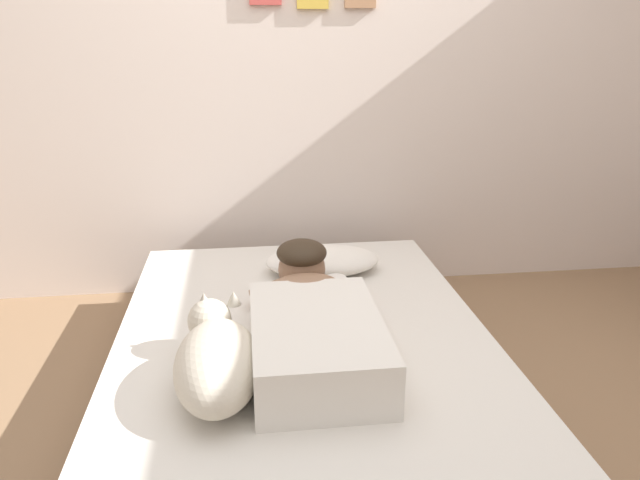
% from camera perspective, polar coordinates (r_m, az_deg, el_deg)
% --- Properties ---
extents(ground_plane, '(12.95, 12.95, 0.00)m').
position_cam_1_polar(ground_plane, '(2.21, 3.84, -18.82)').
color(ground_plane, '#8C6B4C').
extents(back_wall, '(4.47, 0.12, 2.50)m').
position_cam_1_polar(back_wall, '(3.19, -0.82, 17.34)').
color(back_wall, silver).
rests_on(back_wall, ground).
extents(bed, '(1.41, 1.92, 0.31)m').
position_cam_1_polar(bed, '(2.33, -1.59, -12.00)').
color(bed, '#726051').
rests_on(bed, ground).
extents(pillow, '(0.52, 0.32, 0.11)m').
position_cam_1_polar(pillow, '(2.74, 0.24, -1.99)').
color(pillow, white).
rests_on(pillow, bed).
extents(person_lying, '(0.43, 0.92, 0.27)m').
position_cam_1_polar(person_lying, '(2.09, -0.77, -7.63)').
color(person_lying, silver).
rests_on(person_lying, bed).
extents(dog, '(0.26, 0.57, 0.21)m').
position_cam_1_polar(dog, '(1.89, -9.86, -11.07)').
color(dog, beige).
rests_on(dog, bed).
extents(coffee_cup, '(0.12, 0.09, 0.07)m').
position_cam_1_polar(coffee_cup, '(2.52, 1.47, -4.37)').
color(coffee_cup, white).
rests_on(coffee_cup, bed).
extents(cell_phone, '(0.07, 0.14, 0.01)m').
position_cam_1_polar(cell_phone, '(2.14, -0.58, -9.99)').
color(cell_phone, black).
rests_on(cell_phone, bed).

